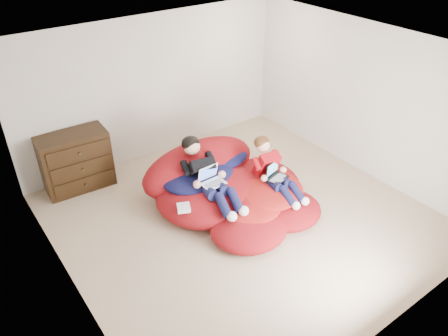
# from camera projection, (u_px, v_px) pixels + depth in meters

# --- Properties ---
(room_shell) EXTENTS (5.10, 5.10, 2.77)m
(room_shell) POSITION_uv_depth(u_px,v_px,m) (242.00, 205.00, 6.44)
(room_shell) COLOR tan
(room_shell) RESTS_ON ground
(dresser) EXTENTS (1.10, 0.63, 0.96)m
(dresser) POSITION_uv_depth(u_px,v_px,m) (76.00, 161.00, 6.99)
(dresser) COLOR black
(dresser) RESTS_ON ground
(beanbag_pile) EXTENTS (2.32, 2.34, 0.93)m
(beanbag_pile) POSITION_uv_depth(u_px,v_px,m) (228.00, 188.00, 6.72)
(beanbag_pile) COLOR maroon
(beanbag_pile) RESTS_ON ground
(cream_pillow) EXTENTS (0.41, 0.26, 0.26)m
(cream_pillow) POSITION_uv_depth(u_px,v_px,m) (170.00, 162.00, 6.69)
(cream_pillow) COLOR beige
(cream_pillow) RESTS_ON beanbag_pile
(older_boy) EXTENTS (0.45, 1.36, 0.76)m
(older_boy) POSITION_uv_depth(u_px,v_px,m) (205.00, 172.00, 6.35)
(older_boy) COLOR black
(older_boy) RESTS_ON beanbag_pile
(younger_boy) EXTENTS (0.37, 1.08, 0.76)m
(younger_boy) POSITION_uv_depth(u_px,v_px,m) (272.00, 168.00, 6.52)
(younger_boy) COLOR red
(younger_boy) RESTS_ON beanbag_pile
(laptop_white) EXTENTS (0.34, 0.30, 0.24)m
(laptop_white) POSITION_uv_depth(u_px,v_px,m) (211.00, 179.00, 6.28)
(laptop_white) COLOR white
(laptop_white) RESTS_ON older_boy
(laptop_black) EXTENTS (0.37, 0.32, 0.24)m
(laptop_black) POSITION_uv_depth(u_px,v_px,m) (275.00, 174.00, 6.52)
(laptop_black) COLOR black
(laptop_black) RESTS_ON younger_boy
(power_adapter) EXTENTS (0.24, 0.24, 0.07)m
(power_adapter) POSITION_uv_depth(u_px,v_px,m) (184.00, 208.00, 6.06)
(power_adapter) COLOR white
(power_adapter) RESTS_ON beanbag_pile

